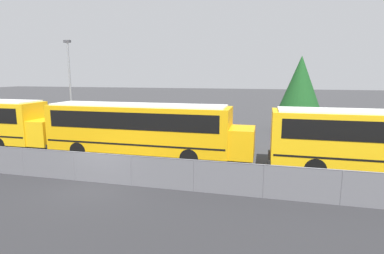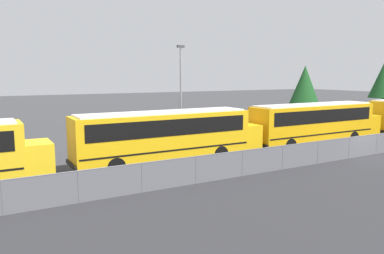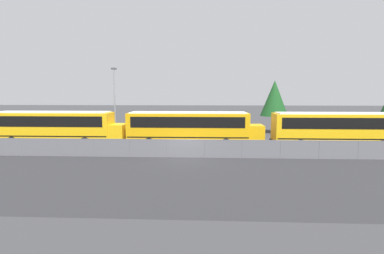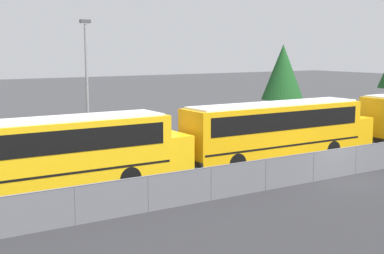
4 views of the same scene
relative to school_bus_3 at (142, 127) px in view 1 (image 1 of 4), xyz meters
name	(u,v)px [view 1 (image 1 of 4)]	position (x,y,z in m)	size (l,w,h in m)	color
ground_plane	(103,183)	(-0.19, -4.49, -2.05)	(200.00, 200.00, 0.00)	#38383A
fence	(102,168)	(-0.19, -4.49, -1.28)	(106.44, 0.07, 1.50)	#9EA0A5
school_bus_3	(142,127)	(0.00, 0.00, 0.00)	(12.94, 2.44, 3.43)	#EDA80F
light_pole	(70,84)	(-9.17, 5.96, 2.38)	(0.60, 0.24, 8.08)	gray
tree_1	(300,83)	(10.29, 11.13, 2.47)	(3.55, 3.55, 6.85)	#51381E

